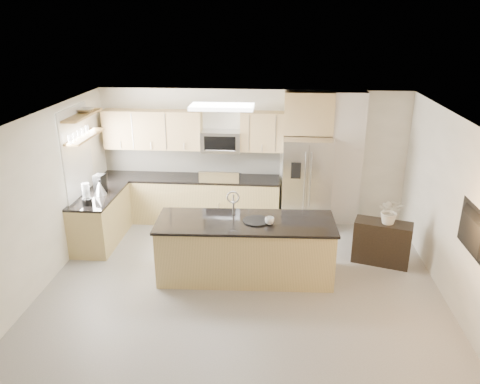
# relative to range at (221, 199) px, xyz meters

# --- Properties ---
(floor) EXTENTS (6.50, 6.50, 0.00)m
(floor) POSITION_rel_range_xyz_m (0.60, -2.92, -0.47)
(floor) COLOR #9D9A95
(floor) RESTS_ON ground
(ceiling) EXTENTS (6.00, 6.50, 0.02)m
(ceiling) POSITION_rel_range_xyz_m (0.60, -2.92, 2.13)
(ceiling) COLOR silver
(ceiling) RESTS_ON wall_back
(wall_back) EXTENTS (6.00, 0.02, 2.60)m
(wall_back) POSITION_rel_range_xyz_m (0.60, 0.33, 0.83)
(wall_back) COLOR white
(wall_back) RESTS_ON floor
(wall_left) EXTENTS (0.02, 6.50, 2.60)m
(wall_left) POSITION_rel_range_xyz_m (-2.40, -2.92, 0.83)
(wall_left) COLOR white
(wall_left) RESTS_ON floor
(wall_right) EXTENTS (0.02, 6.50, 2.60)m
(wall_right) POSITION_rel_range_xyz_m (3.60, -2.92, 0.83)
(wall_right) COLOR white
(wall_right) RESTS_ON floor
(back_counter) EXTENTS (3.55, 0.66, 1.44)m
(back_counter) POSITION_rel_range_xyz_m (-0.63, 0.01, -0.00)
(back_counter) COLOR tan
(back_counter) RESTS_ON floor
(left_counter) EXTENTS (0.66, 1.50, 0.92)m
(left_counter) POSITION_rel_range_xyz_m (-2.07, -1.07, -0.01)
(left_counter) COLOR tan
(left_counter) RESTS_ON floor
(range) EXTENTS (0.76, 0.64, 1.14)m
(range) POSITION_rel_range_xyz_m (0.00, 0.00, 0.00)
(range) COLOR black
(range) RESTS_ON floor
(upper_cabinets) EXTENTS (3.50, 0.33, 0.75)m
(upper_cabinets) POSITION_rel_range_xyz_m (-0.70, 0.16, 1.35)
(upper_cabinets) COLOR tan
(upper_cabinets) RESTS_ON wall_back
(microwave) EXTENTS (0.76, 0.40, 0.40)m
(microwave) POSITION_rel_range_xyz_m (0.00, 0.12, 1.16)
(microwave) COLOR silver
(microwave) RESTS_ON upper_cabinets
(refrigerator) EXTENTS (0.92, 0.78, 1.78)m
(refrigerator) POSITION_rel_range_xyz_m (1.66, -0.05, 0.42)
(refrigerator) COLOR silver
(refrigerator) RESTS_ON floor
(partition_column) EXTENTS (0.60, 0.30, 2.60)m
(partition_column) POSITION_rel_range_xyz_m (2.42, 0.18, 0.83)
(partition_column) COLOR beige
(partition_column) RESTS_ON floor
(window) EXTENTS (0.04, 1.15, 1.65)m
(window) POSITION_rel_range_xyz_m (-2.38, -1.07, 1.18)
(window) COLOR white
(window) RESTS_ON wall_left
(shelf_lower) EXTENTS (0.30, 1.20, 0.04)m
(shelf_lower) POSITION_rel_range_xyz_m (-2.25, -0.97, 1.48)
(shelf_lower) COLOR olive
(shelf_lower) RESTS_ON wall_left
(shelf_upper) EXTENTS (0.30, 1.20, 0.04)m
(shelf_upper) POSITION_rel_range_xyz_m (-2.25, -0.97, 1.85)
(shelf_upper) COLOR olive
(shelf_upper) RESTS_ON wall_left
(ceiling_fixture) EXTENTS (1.00, 0.50, 0.06)m
(ceiling_fixture) POSITION_rel_range_xyz_m (0.20, -1.32, 2.09)
(ceiling_fixture) COLOR white
(ceiling_fixture) RESTS_ON ceiling
(island) EXTENTS (2.78, 1.09, 1.37)m
(island) POSITION_rel_range_xyz_m (0.63, -2.08, 0.00)
(island) COLOR tan
(island) RESTS_ON floor
(credenza) EXTENTS (0.99, 0.63, 0.73)m
(credenza) POSITION_rel_range_xyz_m (2.87, -1.47, -0.11)
(credenza) COLOR black
(credenza) RESTS_ON floor
(cup) EXTENTS (0.17, 0.17, 0.11)m
(cup) POSITION_rel_range_xyz_m (1.00, -2.16, 0.53)
(cup) COLOR white
(cup) RESTS_ON island
(platter) EXTENTS (0.49, 0.49, 0.02)m
(platter) POSITION_rel_range_xyz_m (0.80, -2.08, 0.49)
(platter) COLOR black
(platter) RESTS_ON island
(blender) EXTENTS (0.17, 0.17, 0.38)m
(blender) POSITION_rel_range_xyz_m (-2.07, -1.56, 0.61)
(blender) COLOR black
(blender) RESTS_ON left_counter
(kettle) EXTENTS (0.23, 0.23, 0.29)m
(kettle) POSITION_rel_range_xyz_m (-2.02, -1.09, 0.57)
(kettle) COLOR silver
(kettle) RESTS_ON left_counter
(coffee_maker) EXTENTS (0.20, 0.22, 0.31)m
(coffee_maker) POSITION_rel_range_xyz_m (-2.09, -0.89, 0.59)
(coffee_maker) COLOR black
(coffee_maker) RESTS_ON left_counter
(bowl) EXTENTS (0.41, 0.41, 0.09)m
(bowl) POSITION_rel_range_xyz_m (-2.25, -0.81, 1.91)
(bowl) COLOR silver
(bowl) RESTS_ON shelf_upper
(flower_vase) EXTENTS (0.61, 0.53, 0.66)m
(flower_vase) POSITION_rel_range_xyz_m (2.94, -1.50, 0.59)
(flower_vase) COLOR beige
(flower_vase) RESTS_ON credenza
(television) EXTENTS (0.14, 1.08, 0.62)m
(television) POSITION_rel_range_xyz_m (3.51, -3.12, 0.88)
(television) COLOR black
(television) RESTS_ON wall_right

